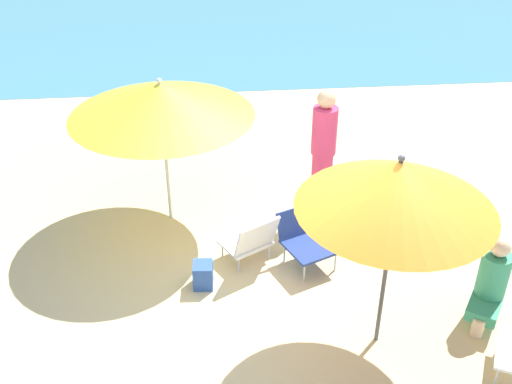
{
  "coord_description": "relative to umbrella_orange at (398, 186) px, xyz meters",
  "views": [
    {
      "loc": [
        -0.68,
        -4.77,
        4.24
      ],
      "look_at": [
        -0.15,
        0.94,
        0.7
      ],
      "focal_mm": 43.11,
      "sensor_mm": 36.0,
      "label": 1
    }
  ],
  "objects": [
    {
      "name": "ground_plane",
      "position": [
        -0.84,
        0.68,
        -1.7
      ],
      "size": [
        40.0,
        40.0,
        0.0
      ],
      "primitive_type": "plane",
      "color": "#D3BC8C"
    },
    {
      "name": "person_b",
      "position": [
        1.13,
        0.21,
        -1.26
      ],
      "size": [
        0.46,
        0.52,
        0.92
      ],
      "rotation": [
        0.0,
        0.0,
        4.11
      ],
      "color": "#389970",
      "rests_on": "ground_plane"
    },
    {
      "name": "beach_chair_c",
      "position": [
        -0.49,
        1.25,
        -1.38
      ],
      "size": [
        0.69,
        0.73,
        0.58
      ],
      "rotation": [
        0.0,
        0.0,
        -1.16
      ],
      "color": "navy",
      "rests_on": "ground_plane"
    },
    {
      "name": "swim_ring",
      "position": [
        0.34,
        1.38,
        -1.64
      ],
      "size": [
        0.45,
        0.45,
        0.11
      ],
      "primitive_type": "torus",
      "color": "yellow",
      "rests_on": "ground_plane"
    },
    {
      "name": "beach_bag",
      "position": [
        -1.61,
        0.93,
        -1.56
      ],
      "size": [
        0.22,
        0.23,
        0.28
      ],
      "primitive_type": "cube",
      "rotation": [
        0.0,
        0.0,
        3.08
      ],
      "color": "#2D519E",
      "rests_on": "ground_plane"
    },
    {
      "name": "umbrella_yellow",
      "position": [
        -1.99,
        2.25,
        -0.14
      ],
      "size": [
        2.08,
        2.08,
        1.81
      ],
      "color": "silver",
      "rests_on": "ground_plane"
    },
    {
      "name": "umbrella_orange",
      "position": [
        0.0,
        0.0,
        0.0
      ],
      "size": [
        1.66,
        1.66,
        1.98
      ],
      "color": "#4C4C51",
      "rests_on": "ground_plane"
    },
    {
      "name": "person_a",
      "position": [
        -0.14,
        2.21,
        -0.87
      ],
      "size": [
        0.29,
        0.29,
        1.62
      ],
      "rotation": [
        0.0,
        0.0,
        0.58
      ],
      "color": "#DB3866",
      "rests_on": "ground_plane"
    },
    {
      "name": "beach_chair_a",
      "position": [
        -1.08,
        1.27,
        -1.39
      ],
      "size": [
        0.69,
        0.69,
        0.61
      ],
      "rotation": [
        0.0,
        0.0,
        2.09
      ],
      "color": "white",
      "rests_on": "ground_plane"
    }
  ]
}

